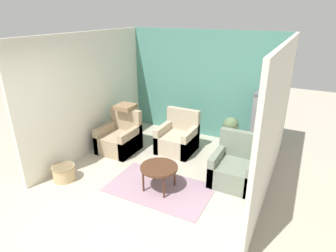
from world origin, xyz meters
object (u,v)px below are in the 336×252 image
Objects in this scene: coffee_table at (159,169)px; parrot at (268,88)px; armchair_middle at (178,139)px; potted_plant at (230,129)px; armchair_right at (235,168)px; armchair_left at (120,139)px; birdcage at (263,124)px; wicker_basket at (64,172)px.

parrot is at bearing 58.96° from coffee_table.
armchair_middle is 1.22m from potted_plant.
armchair_right is at bearing -98.41° from parrot.
coffee_table is at bearing -31.00° from armchair_left.
armchair_left is 3.21m from birdcage.
coffee_table is 0.73× the size of armchair_left.
birdcage is 0.82m from parrot.
parrot is at bearing 81.59° from armchair_right.
armchair_right is 1.16× the size of potted_plant.
armchair_left is 1.33m from armchair_middle.
parrot is 1.23m from potted_plant.
potted_plant is (0.68, 2.12, 0.09)m from coffee_table.
coffee_table is at bearing -107.85° from potted_plant.
coffee_table reaches higher than wicker_basket.
armchair_left reaches higher than wicker_basket.
armchair_left is 2.16× the size of wicker_basket.
birdcage is (2.90, 1.32, 0.41)m from armchair_left.
coffee_table is 1.87m from wicker_basket.
potted_plant is at bearing 29.43° from armchair_middle.
parrot is at bearing 22.66° from armchair_middle.
armchair_right is at bearing -70.21° from potted_plant.
wicker_basket is (-2.44, -2.69, -0.35)m from potted_plant.
birdcage reaches higher than armchair_middle.
wicker_basket is (-2.90, -1.41, -0.13)m from armchair_right.
armchair_middle is at bearing -150.57° from potted_plant.
armchair_middle is 2.23m from parrot.
parrot reaches higher than wicker_basket.
armchair_left reaches higher than potted_plant.
coffee_table is at bearing -121.04° from parrot.
wicker_basket is (-1.40, -2.10, -0.13)m from armchair_middle.
armchair_left is 0.65× the size of birdcage.
armchair_right is 1.38m from potted_plant.
coffee_table is 2.85m from parrot.
armchair_right reaches higher than wicker_basket.
armchair_left is 1.52m from wicker_basket.
parrot is 0.57× the size of wicker_basket.
birdcage is 0.71m from potted_plant.
armchair_right is 1.48m from birdcage.
parrot is (2.90, 1.32, 1.23)m from armchair_left.
armchair_right is at bearing -1.83° from armchair_left.
parrot reaches higher than potted_plant.
wicker_basket is (-1.76, -0.57, -0.26)m from coffee_table.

